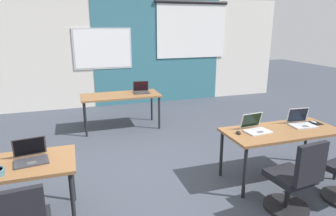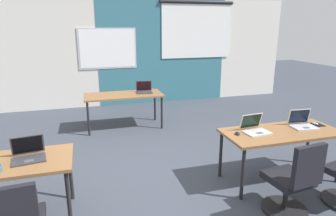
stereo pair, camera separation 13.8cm
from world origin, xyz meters
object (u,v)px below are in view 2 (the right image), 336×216
at_px(laptop_far_right, 144,90).
at_px(mouse_near_right_end, 315,124).
at_px(desk_near_right, 281,135).
at_px(laptop_near_right_end, 302,123).
at_px(laptop_near_right_inner, 255,128).
at_px(desk_far_center, 124,97).
at_px(chair_near_right_inner, 292,185).
at_px(laptop_near_left_inner, 29,154).
at_px(mouse_near_right_inner, 237,133).

distance_m(laptop_far_right, mouse_near_right_end, 3.36).
xyz_separation_m(desk_near_right, mouse_near_right_end, (0.62, 0.09, 0.08)).
relative_size(desk_near_right, laptop_near_right_end, 4.56).
bearing_deg(desk_near_right, laptop_near_right_inner, 168.18).
height_order(desk_near_right, laptop_far_right, laptop_far_right).
bearing_deg(laptop_far_right, mouse_near_right_end, -48.61).
distance_m(desk_far_center, laptop_far_right, 0.47).
distance_m(desk_near_right, chair_near_right_inner, 0.86).
height_order(desk_far_center, laptop_far_right, laptop_far_right).
xyz_separation_m(laptop_far_right, laptop_near_left_inner, (-1.84, -2.81, -0.00)).
distance_m(desk_near_right, laptop_near_right_end, 0.41).
xyz_separation_m(desk_far_center, chair_near_right_inner, (1.38, -3.53, -0.28)).
xyz_separation_m(laptop_near_right_inner, mouse_near_right_inner, (-0.27, -0.03, -0.03)).
bearing_deg(laptop_far_right, desk_far_center, -167.56).
xyz_separation_m(laptop_near_left_inner, laptop_near_right_end, (3.53, 0.04, 0.00)).
height_order(laptop_near_right_inner, laptop_near_left_inner, laptop_near_left_inner).
xyz_separation_m(laptop_far_right, mouse_near_right_end, (1.92, -2.76, -0.03)).
relative_size(chair_near_right_inner, mouse_near_right_end, 8.69).
distance_m(laptop_near_right_inner, laptop_near_right_end, 0.75).
height_order(mouse_near_right_inner, mouse_near_right_end, mouse_near_right_end).
bearing_deg(laptop_near_right_inner, mouse_near_right_end, -5.13).
distance_m(mouse_near_right_inner, chair_near_right_inner, 0.90).
bearing_deg(desk_near_right, mouse_near_right_end, 8.05).
bearing_deg(laptop_near_left_inner, mouse_near_right_end, -7.87).
distance_m(desk_near_right, desk_far_center, 3.30).
xyz_separation_m(chair_near_right_inner, mouse_near_right_end, (0.98, 0.81, 0.36)).
relative_size(mouse_near_right_inner, chair_near_right_inner, 0.12).
height_order(desk_near_right, mouse_near_right_inner, mouse_near_right_inner).
relative_size(laptop_near_right_inner, laptop_near_left_inner, 0.97).
relative_size(laptop_far_right, mouse_near_right_end, 3.39).
relative_size(desk_near_right, chair_near_right_inner, 1.74).
distance_m(desk_far_center, mouse_near_right_inner, 2.96).
distance_m(chair_near_right_inner, laptop_near_right_end, 1.17).
height_order(laptop_far_right, laptop_near_right_inner, laptop_far_right).
bearing_deg(laptop_near_left_inner, desk_near_right, -9.31).
xyz_separation_m(desk_near_right, desk_far_center, (-1.75, 2.80, 0.00)).
relative_size(desk_near_right, desk_far_center, 1.00).
bearing_deg(laptop_near_right_inner, laptop_near_right_end, -5.82).
xyz_separation_m(laptop_far_right, chair_near_right_inner, (0.93, -3.57, -0.39)).
bearing_deg(chair_near_right_inner, laptop_near_right_end, -139.36).
bearing_deg(laptop_near_right_end, mouse_near_right_inner, -173.93).
bearing_deg(mouse_near_right_inner, laptop_far_right, 103.20).
height_order(desk_far_center, laptop_near_right_inner, laptop_near_right_inner).
relative_size(mouse_near_right_inner, mouse_near_right_end, 1.03).
relative_size(laptop_far_right, mouse_near_right_inner, 3.30).
bearing_deg(laptop_near_right_inner, desk_far_center, 111.17).
height_order(laptop_far_right, laptop_near_left_inner, laptop_far_right).
height_order(laptop_far_right, mouse_near_right_inner, laptop_far_right).
distance_m(laptop_far_right, laptop_near_right_end, 3.24).
bearing_deg(chair_near_right_inner, laptop_far_right, -81.60).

